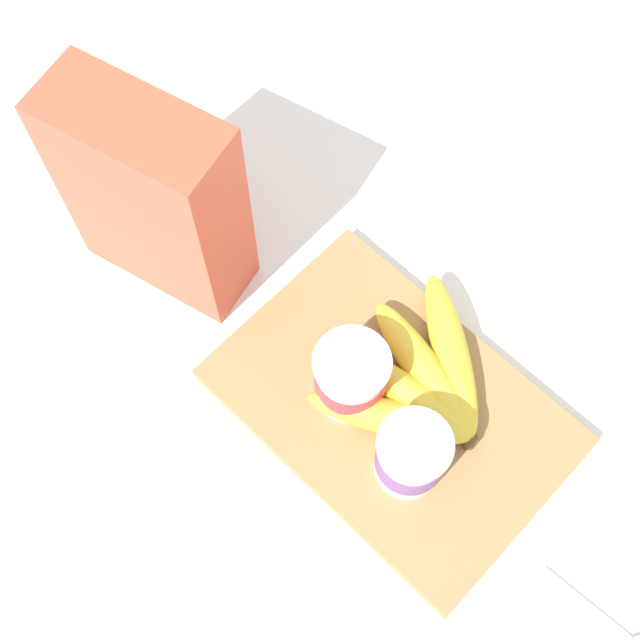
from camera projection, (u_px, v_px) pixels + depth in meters
ground_plane at (391, 410)px, 0.88m from camera, size 2.40×2.40×0.00m
cutting_board at (392, 407)px, 0.87m from camera, size 0.35×0.23×0.02m
cereal_box at (153, 198)px, 0.84m from camera, size 0.19×0.12×0.26m
yogurt_cup_front at (411, 456)px, 0.80m from camera, size 0.07×0.07×0.09m
yogurt_cup_back at (351, 377)px, 0.83m from camera, size 0.08×0.08×0.08m
banana_bunch at (419, 382)px, 0.85m from camera, size 0.18×0.22×0.04m
spoon at (623, 632)px, 0.79m from camera, size 0.13×0.03×0.01m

